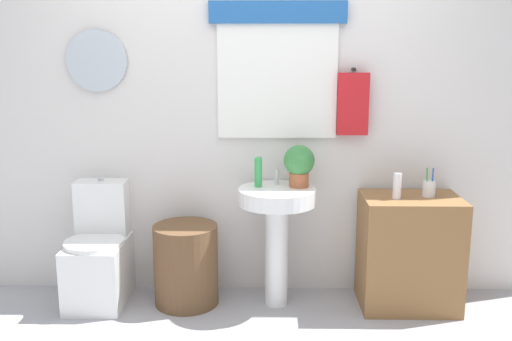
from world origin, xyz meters
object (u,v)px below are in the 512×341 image
potted_plant (299,163)px  lotion_bottle (397,186)px  pedestal_sink (277,219)px  toothbrush_cup (429,188)px  soap_bottle (258,172)px  toilet (99,256)px  wooden_cabinet (409,252)px  laundry_hamper (186,265)px

potted_plant → lotion_bottle: (0.61, -0.10, -0.12)m
potted_plant → lotion_bottle: potted_plant is taller
pedestal_sink → toothbrush_cup: (0.96, 0.02, 0.20)m
toothbrush_cup → pedestal_sink: bearing=-178.8°
soap_bottle → toothbrush_cup: bearing=-1.6°
toilet → wooden_cabinet: size_ratio=1.10×
laundry_hamper → potted_plant: size_ratio=1.97×
pedestal_sink → soap_bottle: bearing=157.4°
pedestal_sink → soap_bottle: soap_bottle is taller
pedestal_sink → wooden_cabinet: 0.88m
wooden_cabinet → soap_bottle: 1.10m
lotion_bottle → wooden_cabinet: bearing=20.4°
toilet → lotion_bottle: bearing=-2.3°
potted_plant → toothbrush_cup: (0.82, -0.04, -0.15)m
wooden_cabinet → lotion_bottle: size_ratio=4.47×
soap_bottle → laundry_hamper: bearing=-173.9°
potted_plant → toothbrush_cup: bearing=-2.8°
toilet → potted_plant: bearing=1.1°
laundry_hamper → soap_bottle: (0.47, 0.05, 0.61)m
pedestal_sink → toothbrush_cup: bearing=1.2°
toilet → potted_plant: potted_plant is taller
toothbrush_cup → soap_bottle: bearing=178.4°
laundry_hamper → toothbrush_cup: (1.55, 0.02, 0.52)m
toilet → toothbrush_cup: toothbrush_cup is taller
toilet → potted_plant: 1.45m
lotion_bottle → pedestal_sink: bearing=176.9°
soap_bottle → lotion_bottle: bearing=-5.9°
wooden_cabinet → soap_bottle: bearing=177.1°
laundry_hamper → lotion_bottle: lotion_bottle is taller
wooden_cabinet → soap_bottle: (-0.97, 0.05, 0.51)m
lotion_bottle → toothbrush_cup: 0.23m
pedestal_sink → toothbrush_cup: toothbrush_cup is taller
wooden_cabinet → toothbrush_cup: 0.43m
pedestal_sink → soap_bottle: 0.32m
wooden_cabinet → toothbrush_cup: (0.11, 0.02, 0.42)m
toilet → potted_plant: size_ratio=2.99×
toilet → toothbrush_cup: (2.13, -0.02, 0.48)m
lotion_bottle → toothbrush_cup: size_ratio=0.88×
wooden_cabinet → potted_plant: potted_plant is taller
wooden_cabinet → soap_bottle: soap_bottle is taller
laundry_hamper → toothbrush_cup: toothbrush_cup is taller
toothbrush_cup → potted_plant: bearing=177.2°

